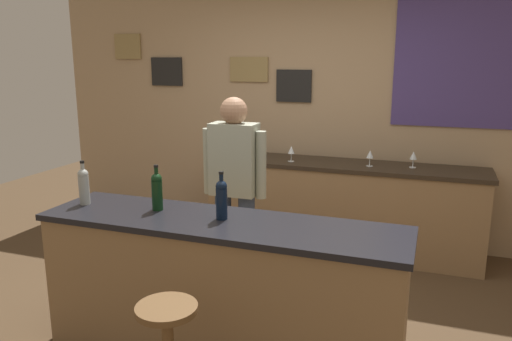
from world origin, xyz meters
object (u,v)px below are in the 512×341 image
(wine_bottle_c, at_px, (222,198))
(wine_glass_c, at_px, (370,155))
(bartender, at_px, (234,185))
(wine_glass_d, at_px, (413,156))
(wine_bottle_a, at_px, (84,185))
(wine_bottle_b, at_px, (157,190))
(wine_glass_a, at_px, (224,146))
(wine_glass_b, at_px, (291,150))

(wine_bottle_c, bearing_deg, wine_glass_c, 71.57)
(bartender, relative_size, wine_glass_d, 10.45)
(wine_bottle_a, distance_m, wine_bottle_b, 0.54)
(wine_bottle_a, bearing_deg, bartender, 44.59)
(wine_bottle_a, height_order, wine_bottle_b, same)
(wine_bottle_b, distance_m, wine_glass_a, 1.95)
(wine_glass_a, distance_m, wine_glass_d, 1.88)
(wine_bottle_c, height_order, wine_glass_c, wine_bottle_c)
(bartender, distance_m, wine_bottle_a, 1.12)
(wine_bottle_c, relative_size, wine_glass_c, 1.97)
(bartender, bearing_deg, wine_glass_b, 83.83)
(bartender, height_order, wine_glass_c, bartender)
(wine_bottle_a, height_order, wine_glass_d, wine_bottle_a)
(wine_glass_a, xyz_separation_m, wine_glass_c, (1.49, 0.03, 0.00))
(wine_bottle_b, relative_size, wine_glass_d, 1.97)
(wine_glass_c, relative_size, wine_glass_d, 1.00)
(wine_glass_a, xyz_separation_m, wine_glass_d, (1.88, 0.10, 0.00))
(wine_glass_c, xyz_separation_m, wine_glass_d, (0.39, 0.07, 0.00))
(bartender, bearing_deg, wine_glass_a, 116.83)
(wine_bottle_c, bearing_deg, wine_glass_a, 113.05)
(wine_bottle_a, bearing_deg, wine_bottle_c, 1.28)
(wine_glass_c, bearing_deg, wine_bottle_c, -108.43)
(bartender, height_order, wine_glass_a, bartender)
(wine_bottle_a, bearing_deg, wine_glass_b, 64.79)
(wine_glass_b, relative_size, wine_glass_c, 1.00)
(wine_glass_d, bearing_deg, bartender, -134.77)
(wine_glass_a, relative_size, wine_glass_d, 1.00)
(wine_bottle_a, xyz_separation_m, wine_bottle_b, (0.54, 0.06, 0.00))
(wine_bottle_b, bearing_deg, wine_glass_b, 78.68)
(wine_glass_b, xyz_separation_m, wine_glass_c, (0.76, 0.04, 0.00))
(wine_bottle_b, height_order, wine_bottle_c, same)
(wine_bottle_b, relative_size, wine_glass_a, 1.97)
(wine_bottle_a, relative_size, wine_bottle_b, 1.00)
(wine_bottle_b, bearing_deg, bartender, 70.78)
(wine_glass_a, bearing_deg, wine_bottle_c, -66.95)
(bartender, distance_m, wine_glass_c, 1.51)
(wine_bottle_c, height_order, wine_glass_a, wine_bottle_c)
(bartender, height_order, wine_glass_b, bartender)
(wine_glass_d, bearing_deg, wine_glass_b, -174.41)
(bartender, height_order, wine_bottle_c, bartender)
(wine_bottle_c, distance_m, wine_glass_d, 2.30)
(wine_bottle_b, relative_size, wine_glass_c, 1.97)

